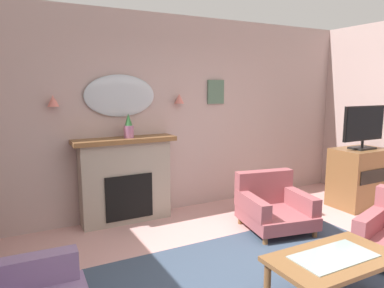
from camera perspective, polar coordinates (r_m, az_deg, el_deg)
The scene contains 12 objects.
wall_back at distance 5.22m, azimuth -3.33°, elevation 4.68°, with size 7.24×0.10×2.83m, color #B29993.
patterned_rug at distance 3.60m, azimuth 14.82°, elevation -21.51°, with size 3.20×2.40×0.01m, color #38475B.
fireplace at distance 4.88m, azimuth -10.60°, elevation -5.88°, with size 1.36×0.36×1.16m.
mantel_vase_left at distance 4.74m, azimuth -10.18°, elevation 2.67°, with size 0.13×0.13×0.32m.
wall_mirror at distance 4.86m, azimuth -11.50°, elevation 7.63°, with size 0.96×0.06×0.56m, color #B2BCC6.
wall_sconce_left at distance 4.64m, azimuth -21.49°, elevation 6.49°, with size 0.14×0.14×0.14m, color #D17066.
wall_sconce_right at distance 5.12m, azimuth -2.08°, elevation 7.32°, with size 0.14×0.14×0.14m, color #D17066.
framed_picture at distance 5.48m, azimuth 3.85°, elevation 8.37°, with size 0.28×0.03×0.36m, color #4C6B56.
coffee_table at distance 3.31m, azimuth 21.82°, elevation -17.38°, with size 1.10×0.60×0.45m.
armchair_by_coffee_table at distance 4.78m, azimuth 12.87°, elevation -9.61°, with size 0.94×0.95×0.71m.
tv_cabinet at distance 6.02m, azimuth 25.28°, elevation -4.92°, with size 0.80×0.57×0.90m.
tv_flatscreen at distance 5.88m, azimuth 25.97°, elevation 2.60°, with size 0.84×0.24×0.65m.
Camera 1 is at (-2.15, -2.05, 1.83)m, focal length 33.08 mm.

